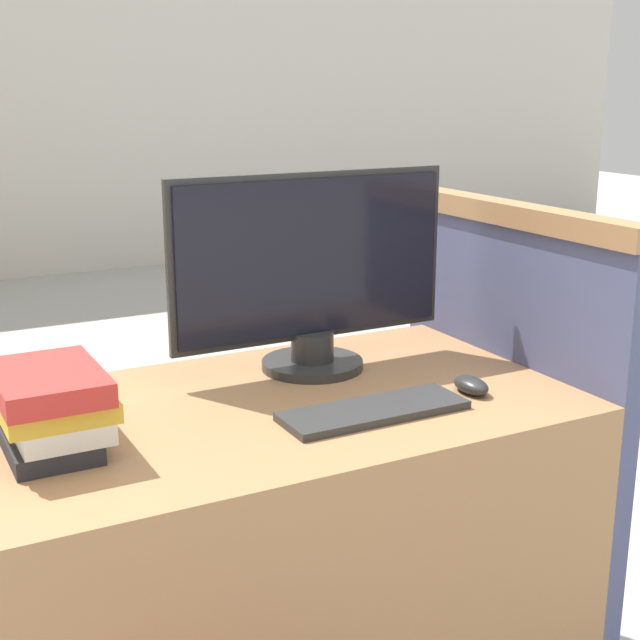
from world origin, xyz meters
TOP-DOWN VIEW (x-y plane):
  - desk at (0.00, 0.35)m, footprint 1.19×0.71m
  - carrel_divider at (0.62, 0.38)m, footprint 0.07×0.76m
  - monitor at (0.17, 0.51)m, footprint 0.65×0.23m
  - keyboard at (0.14, 0.20)m, footprint 0.37×0.13m
  - mouse at (0.38, 0.21)m, footprint 0.05×0.09m
  - book_stack at (-0.44, 0.32)m, footprint 0.19×0.26m

SIDE VIEW (x-z plane):
  - desk at x=0.00m, z-range 0.00..0.77m
  - carrel_divider at x=0.62m, z-range 0.01..1.14m
  - keyboard at x=0.14m, z-range 0.77..0.79m
  - mouse at x=0.38m, z-range 0.77..0.80m
  - book_stack at x=-0.44m, z-range 0.78..0.92m
  - monitor at x=0.17m, z-range 0.77..1.21m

